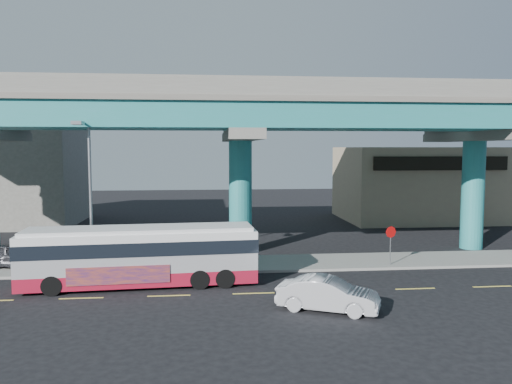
{
  "coord_description": "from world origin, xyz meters",
  "views": [
    {
      "loc": [
        -2.16,
        -23.46,
        6.9
      ],
      "look_at": [
        0.53,
        4.0,
        4.48
      ],
      "focal_mm": 35.0,
      "sensor_mm": 36.0,
      "label": 1
    }
  ],
  "objects": [
    {
      "name": "lane_markings",
      "position": [
        -0.0,
        -0.3,
        0.01
      ],
      "size": [
        58.0,
        0.12,
        0.01
      ],
      "color": "#D8C64C",
      "rests_on": "ground"
    },
    {
      "name": "stop_sign",
      "position": [
        8.4,
        4.18,
        1.75
      ],
      "size": [
        0.66,
        0.19,
        2.26
      ],
      "rotation": [
        0.0,
        0.0,
        -0.15
      ],
      "color": "gray",
      "rests_on": "sidewalk"
    },
    {
      "name": "building_concrete",
      "position": [
        -20.0,
        24.0,
        4.5
      ],
      "size": [
        12.0,
        10.0,
        9.0
      ],
      "primitive_type": "cube",
      "color": "gray",
      "rests_on": "ground"
    },
    {
      "name": "sidewalk",
      "position": [
        0.0,
        5.5,
        0.07
      ],
      "size": [
        70.0,
        4.0,
        0.15
      ],
      "primitive_type": "cube",
      "color": "gray",
      "rests_on": "ground"
    },
    {
      "name": "ground",
      "position": [
        0.0,
        0.0,
        0.0
      ],
      "size": [
        120.0,
        120.0,
        0.0
      ],
      "primitive_type": "plane",
      "color": "black",
      "rests_on": "ground"
    },
    {
      "name": "street_lamp",
      "position": [
        -8.43,
        3.42,
        5.48
      ],
      "size": [
        0.5,
        2.66,
        8.26
      ],
      "color": "gray",
      "rests_on": "sidewalk"
    },
    {
      "name": "building_beige",
      "position": [
        18.0,
        22.98,
        3.51
      ],
      "size": [
        14.0,
        10.23,
        7.0
      ],
      "color": "tan",
      "rests_on": "ground"
    },
    {
      "name": "viaduct",
      "position": [
        -0.0,
        9.11,
        9.14
      ],
      "size": [
        52.0,
        12.4,
        11.7
      ],
      "color": "#217E75",
      "rests_on": "ground"
    },
    {
      "name": "transit_bus",
      "position": [
        -5.5,
        1.6,
        1.63
      ],
      "size": [
        11.74,
        3.25,
        2.98
      ],
      "rotation": [
        0.0,
        0.0,
        0.07
      ],
      "color": "maroon",
      "rests_on": "ground"
    },
    {
      "name": "parked_car",
      "position": [
        -12.9,
        5.65,
        0.85
      ],
      "size": [
        3.74,
        4.93,
        1.39
      ],
      "primitive_type": "imported",
      "rotation": [
        0.0,
        0.0,
        1.3
      ],
      "color": "#313137",
      "rests_on": "sidewalk"
    },
    {
      "name": "sedan",
      "position": [
        2.9,
        -3.13,
        0.71
      ],
      "size": [
        4.76,
        5.45,
        1.42
      ],
      "primitive_type": "imported",
      "rotation": [
        0.0,
        0.0,
        1.14
      ],
      "color": "#BBBCC1",
      "rests_on": "ground"
    }
  ]
}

